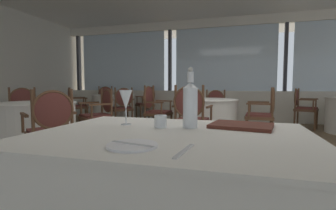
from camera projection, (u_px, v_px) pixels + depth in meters
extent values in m
plane|color=#756047|center=(202.00, 166.00, 3.03)|extent=(14.58, 14.58, 0.00)
cube|color=silver|center=(223.00, 106.00, 7.02)|extent=(10.13, 0.12, 0.85)
cube|color=silver|center=(225.00, 22.00, 6.84)|extent=(10.13, 0.12, 0.25)
cube|color=silver|center=(122.00, 62.00, 7.82)|extent=(2.80, 0.02, 1.79)
cube|color=#333338|center=(79.00, 63.00, 8.24)|extent=(0.08, 0.14, 1.79)
cube|color=silver|center=(224.00, 59.00, 6.94)|extent=(2.80, 0.02, 1.79)
cube|color=#333338|center=(170.00, 61.00, 7.36)|extent=(0.08, 0.14, 1.79)
cube|color=#333338|center=(286.00, 57.00, 6.48)|extent=(0.08, 0.14, 1.79)
cube|color=silver|center=(171.00, 135.00, 1.25)|extent=(1.39, 1.03, 0.02)
cube|color=silver|center=(171.00, 206.00, 1.28)|extent=(1.35, 1.00, 0.73)
cylinder|color=white|center=(132.00, 145.00, 0.96)|extent=(0.20, 0.20, 0.01)
cube|color=silver|center=(132.00, 144.00, 0.96)|extent=(0.20, 0.06, 0.00)
cube|color=silver|center=(184.00, 151.00, 0.89)|extent=(0.04, 0.21, 0.00)
cylinder|color=white|center=(190.00, 108.00, 1.39)|extent=(0.08, 0.08, 0.23)
cone|color=white|center=(190.00, 85.00, 1.38)|extent=(0.08, 0.08, 0.03)
cylinder|color=white|center=(190.00, 77.00, 1.38)|extent=(0.04, 0.04, 0.06)
sphere|color=silver|center=(191.00, 70.00, 1.38)|extent=(0.03, 0.03, 0.03)
cylinder|color=white|center=(126.00, 124.00, 1.51)|extent=(0.06, 0.06, 0.00)
cylinder|color=white|center=(126.00, 117.00, 1.51)|extent=(0.01, 0.01, 0.09)
cone|color=white|center=(126.00, 100.00, 1.50)|extent=(0.08, 0.08, 0.12)
cylinder|color=white|center=(161.00, 121.00, 1.40)|extent=(0.07, 0.07, 0.07)
cube|color=#512319|center=(241.00, 126.00, 1.42)|extent=(0.38, 0.32, 0.02)
cylinder|color=silver|center=(205.00, 100.00, 4.53)|extent=(1.19, 1.19, 0.02)
cylinder|color=silver|center=(205.00, 120.00, 4.55)|extent=(1.16, 1.16, 0.73)
cube|color=brown|center=(259.00, 117.00, 4.22)|extent=(0.49, 0.49, 0.05)
cube|color=brown|center=(259.00, 115.00, 4.22)|extent=(0.45, 0.45, 0.04)
cylinder|color=brown|center=(246.00, 132.00, 4.12)|extent=(0.04, 0.04, 0.43)
cylinder|color=brown|center=(247.00, 128.00, 4.50)|extent=(0.04, 0.04, 0.43)
cylinder|color=brown|center=(272.00, 134.00, 3.99)|extent=(0.04, 0.04, 0.43)
cylinder|color=brown|center=(271.00, 130.00, 4.36)|extent=(0.04, 0.04, 0.43)
cylinder|color=brown|center=(273.00, 103.00, 3.95)|extent=(0.04, 0.04, 0.49)
cylinder|color=brown|center=(272.00, 101.00, 4.32)|extent=(0.04, 0.04, 0.49)
ellipsoid|color=brown|center=(273.00, 100.00, 4.13)|extent=(0.08, 0.39, 0.41)
torus|color=brown|center=(273.00, 100.00, 4.13)|extent=(0.06, 0.42, 0.42)
cube|color=brown|center=(258.00, 104.00, 3.98)|extent=(0.37, 0.06, 0.03)
cylinder|color=brown|center=(249.00, 110.00, 4.04)|extent=(0.03, 0.03, 0.22)
cube|color=brown|center=(258.00, 102.00, 4.45)|extent=(0.37, 0.06, 0.03)
cylinder|color=brown|center=(250.00, 108.00, 4.50)|extent=(0.03, 0.03, 0.22)
cube|color=brown|center=(214.00, 111.00, 5.42)|extent=(0.49, 0.49, 0.05)
cube|color=brown|center=(214.00, 109.00, 5.42)|extent=(0.45, 0.45, 0.04)
cylinder|color=brown|center=(222.00, 123.00, 5.19)|extent=(0.04, 0.04, 0.41)
cylinder|color=brown|center=(203.00, 122.00, 5.32)|extent=(0.04, 0.04, 0.41)
cylinder|color=brown|center=(224.00, 121.00, 5.56)|extent=(0.04, 0.04, 0.41)
cylinder|color=brown|center=(207.00, 120.00, 5.70)|extent=(0.04, 0.04, 0.41)
cylinder|color=brown|center=(224.00, 100.00, 5.52)|extent=(0.04, 0.04, 0.45)
cylinder|color=brown|center=(207.00, 99.00, 5.66)|extent=(0.04, 0.04, 0.45)
ellipsoid|color=brown|center=(216.00, 98.00, 5.61)|extent=(0.39, 0.08, 0.37)
torus|color=brown|center=(216.00, 98.00, 5.61)|extent=(0.39, 0.06, 0.39)
cube|color=brown|center=(225.00, 100.00, 5.30)|extent=(0.06, 0.37, 0.03)
cylinder|color=brown|center=(225.00, 106.00, 5.18)|extent=(0.03, 0.03, 0.22)
cube|color=brown|center=(203.00, 100.00, 5.47)|extent=(0.06, 0.37, 0.03)
cylinder|color=brown|center=(201.00, 105.00, 5.35)|extent=(0.03, 0.03, 0.22)
cube|color=brown|center=(159.00, 114.00, 4.87)|extent=(0.49, 0.49, 0.05)
cube|color=brown|center=(159.00, 112.00, 4.87)|extent=(0.45, 0.45, 0.04)
cylinder|color=brown|center=(171.00, 124.00, 5.01)|extent=(0.04, 0.04, 0.41)
cylinder|color=brown|center=(164.00, 127.00, 4.63)|extent=(0.04, 0.04, 0.41)
cylinder|color=brown|center=(153.00, 123.00, 5.15)|extent=(0.04, 0.04, 0.41)
cylinder|color=brown|center=(145.00, 126.00, 4.77)|extent=(0.04, 0.04, 0.41)
cylinder|color=brown|center=(153.00, 98.00, 5.11)|extent=(0.04, 0.04, 0.54)
cylinder|color=brown|center=(145.00, 99.00, 4.73)|extent=(0.04, 0.04, 0.54)
ellipsoid|color=brown|center=(149.00, 98.00, 4.92)|extent=(0.08, 0.39, 0.45)
torus|color=brown|center=(149.00, 98.00, 4.92)|extent=(0.07, 0.46, 0.46)
cube|color=brown|center=(164.00, 101.00, 5.08)|extent=(0.37, 0.06, 0.03)
cylinder|color=brown|center=(170.00, 106.00, 5.04)|extent=(0.03, 0.03, 0.22)
cube|color=brown|center=(154.00, 102.00, 4.61)|extent=(0.37, 0.06, 0.03)
cylinder|color=brown|center=(161.00, 108.00, 4.57)|extent=(0.03, 0.03, 0.22)
cube|color=brown|center=(192.00, 122.00, 3.67)|extent=(0.49, 0.49, 0.05)
cube|color=brown|center=(192.00, 120.00, 3.67)|extent=(0.45, 0.45, 0.04)
cylinder|color=brown|center=(183.00, 134.00, 3.95)|extent=(0.04, 0.04, 0.42)
cylinder|color=brown|center=(208.00, 136.00, 3.81)|extent=(0.04, 0.04, 0.42)
cylinder|color=brown|center=(175.00, 139.00, 3.57)|extent=(0.04, 0.04, 0.42)
cylinder|color=brown|center=(203.00, 142.00, 3.44)|extent=(0.04, 0.04, 0.42)
cylinder|color=brown|center=(176.00, 104.00, 3.53)|extent=(0.04, 0.04, 0.53)
cylinder|color=brown|center=(203.00, 104.00, 3.39)|extent=(0.04, 0.04, 0.53)
ellipsoid|color=brown|center=(189.00, 102.00, 3.45)|extent=(0.39, 0.08, 0.45)
torus|color=brown|center=(189.00, 102.00, 3.45)|extent=(0.46, 0.07, 0.46)
cube|color=brown|center=(177.00, 106.00, 3.76)|extent=(0.06, 0.37, 0.03)
cylinder|color=brown|center=(180.00, 112.00, 3.90)|extent=(0.03, 0.03, 0.22)
cube|color=brown|center=(209.00, 106.00, 3.59)|extent=(0.06, 0.37, 0.03)
cylinder|color=brown|center=(211.00, 113.00, 3.73)|extent=(0.03, 0.03, 0.22)
cylinder|color=silver|center=(34.00, 103.00, 3.58)|extent=(1.16, 1.16, 0.02)
cylinder|color=silver|center=(35.00, 128.00, 3.61)|extent=(1.13, 1.13, 0.73)
cube|color=brown|center=(50.00, 134.00, 2.88)|extent=(0.64, 0.64, 0.05)
cube|color=brown|center=(50.00, 131.00, 2.88)|extent=(0.59, 0.59, 0.04)
cylinder|color=brown|center=(28.00, 152.00, 2.93)|extent=(0.04, 0.04, 0.40)
cylinder|color=brown|center=(63.00, 147.00, 3.18)|extent=(0.04, 0.04, 0.40)
cylinder|color=brown|center=(35.00, 160.00, 2.62)|extent=(0.04, 0.04, 0.40)
cylinder|color=brown|center=(73.00, 154.00, 2.87)|extent=(0.04, 0.04, 0.40)
cylinder|color=brown|center=(33.00, 113.00, 2.58)|extent=(0.04, 0.04, 0.51)
cylinder|color=brown|center=(72.00, 111.00, 2.83)|extent=(0.04, 0.04, 0.51)
ellipsoid|color=brown|center=(53.00, 110.00, 2.69)|extent=(0.27, 0.35, 0.42)
torus|color=brown|center=(53.00, 110.00, 2.69)|extent=(0.28, 0.37, 0.44)
cube|color=brown|center=(24.00, 115.00, 2.73)|extent=(0.32, 0.25, 0.03)
cylinder|color=brown|center=(23.00, 123.00, 2.85)|extent=(0.03, 0.03, 0.22)
cube|color=brown|center=(71.00, 112.00, 3.03)|extent=(0.32, 0.25, 0.03)
cylinder|color=brown|center=(67.00, 119.00, 3.15)|extent=(0.03, 0.03, 0.22)
cube|color=brown|center=(96.00, 118.00, 4.17)|extent=(0.64, 0.64, 0.05)
cube|color=brown|center=(96.00, 115.00, 4.17)|extent=(0.59, 0.59, 0.04)
cylinder|color=brown|center=(89.00, 135.00, 3.91)|extent=(0.04, 0.04, 0.42)
cylinder|color=brown|center=(80.00, 131.00, 4.22)|extent=(0.04, 0.04, 0.42)
cylinder|color=brown|center=(112.00, 132.00, 4.16)|extent=(0.04, 0.04, 0.42)
cylinder|color=brown|center=(102.00, 129.00, 4.47)|extent=(0.04, 0.04, 0.42)
cylinder|color=brown|center=(111.00, 103.00, 4.12)|extent=(0.04, 0.04, 0.47)
cylinder|color=brown|center=(102.00, 101.00, 4.43)|extent=(0.04, 0.04, 0.47)
ellipsoid|color=brown|center=(107.00, 101.00, 4.28)|extent=(0.35, 0.27, 0.40)
torus|color=brown|center=(107.00, 101.00, 4.28)|extent=(0.35, 0.27, 0.41)
cube|color=brown|center=(100.00, 104.00, 3.94)|extent=(0.25, 0.32, 0.03)
cylinder|color=brown|center=(92.00, 112.00, 3.87)|extent=(0.03, 0.03, 0.22)
cube|color=brown|center=(89.00, 103.00, 4.34)|extent=(0.25, 0.32, 0.03)
cylinder|color=brown|center=(81.00, 109.00, 4.26)|extent=(0.03, 0.03, 0.22)
cube|color=brown|center=(25.00, 117.00, 4.33)|extent=(0.64, 0.64, 0.05)
cube|color=brown|center=(25.00, 114.00, 4.33)|extent=(0.59, 0.59, 0.04)
cylinder|color=brown|center=(40.00, 130.00, 4.31)|extent=(0.04, 0.04, 0.42)
cylinder|color=brown|center=(14.00, 133.00, 4.07)|extent=(0.04, 0.04, 0.42)
cylinder|color=brown|center=(36.00, 127.00, 4.63)|extent=(0.04, 0.04, 0.42)
cylinder|color=brown|center=(11.00, 129.00, 4.38)|extent=(0.04, 0.04, 0.42)
cylinder|color=brown|center=(35.00, 100.00, 4.59)|extent=(0.04, 0.04, 0.49)
cylinder|color=brown|center=(10.00, 101.00, 4.34)|extent=(0.04, 0.04, 0.49)
ellipsoid|color=brown|center=(22.00, 99.00, 4.48)|extent=(0.27, 0.35, 0.41)
torus|color=brown|center=(22.00, 99.00, 4.48)|extent=(0.28, 0.36, 0.43)
cube|color=brown|center=(40.00, 102.00, 4.45)|extent=(0.32, 0.25, 0.03)
cylinder|color=brown|center=(42.00, 109.00, 4.35)|extent=(0.03, 0.03, 0.22)
cube|color=brown|center=(8.00, 103.00, 4.14)|extent=(0.32, 0.25, 0.03)
cylinder|color=brown|center=(9.00, 111.00, 4.04)|extent=(0.03, 0.03, 0.22)
cylinder|color=silver|center=(113.00, 95.00, 6.77)|extent=(1.16, 1.16, 0.02)
cylinder|color=silver|center=(114.00, 109.00, 6.79)|extent=(1.13, 1.13, 0.73)
cube|color=brown|center=(107.00, 104.00, 7.62)|extent=(0.65, 0.65, 0.05)
cube|color=brown|center=(107.00, 103.00, 7.62)|extent=(0.60, 0.60, 0.04)
cylinder|color=brown|center=(115.00, 112.00, 7.54)|extent=(0.04, 0.04, 0.41)
cylinder|color=brown|center=(102.00, 112.00, 7.37)|extent=(0.04, 0.04, 0.41)
cylinder|color=brown|center=(112.00, 110.00, 7.90)|extent=(0.04, 0.04, 0.41)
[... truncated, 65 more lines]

